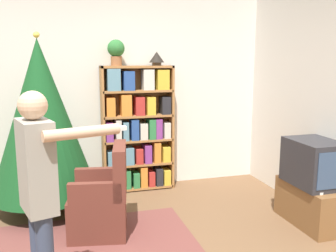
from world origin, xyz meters
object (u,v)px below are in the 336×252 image
(television, at_px, (314,163))
(christmas_tree, at_px, (41,119))
(bookshelf, at_px, (138,130))
(potted_plant, at_px, (116,51))
(armchair, at_px, (102,203))
(table_lamp, at_px, (157,58))
(standing_person, at_px, (40,190))

(television, height_order, christmas_tree, christmas_tree)
(bookshelf, bearing_deg, potted_plant, 178.05)
(armchair, bearing_deg, table_lamp, 154.08)
(television, relative_size, potted_plant, 1.81)
(bookshelf, relative_size, armchair, 1.82)
(bookshelf, distance_m, standing_person, 2.65)
(christmas_tree, height_order, potted_plant, christmas_tree)
(television, xyz_separation_m, potted_plant, (-1.83, 1.61, 1.18))
(armchair, bearing_deg, television, 89.93)
(armchair, distance_m, potted_plant, 1.99)
(standing_person, bearing_deg, christmas_tree, 165.41)
(bookshelf, xyz_separation_m, table_lamp, (0.27, 0.01, 0.96))
(standing_person, distance_m, table_lamp, 2.90)
(armchair, bearing_deg, standing_person, -12.65)
(christmas_tree, distance_m, table_lamp, 1.67)
(standing_person, relative_size, potted_plant, 4.78)
(bookshelf, xyz_separation_m, potted_plant, (-0.27, 0.01, 1.05))
(armchair, height_order, standing_person, standing_person)
(armchair, xyz_separation_m, potted_plant, (0.36, 1.20, 1.54))
(standing_person, xyz_separation_m, potted_plant, (0.87, 2.40, 0.93))
(standing_person, bearing_deg, potted_plant, 143.76)
(bookshelf, bearing_deg, table_lamp, 1.95)
(christmas_tree, distance_m, potted_plant, 1.28)
(armchair, distance_m, table_lamp, 2.08)
(armchair, bearing_deg, bookshelf, 163.00)
(christmas_tree, xyz_separation_m, potted_plant, (0.93, 0.44, 0.76))
(potted_plant, distance_m, table_lamp, 0.54)
(armchair, bearing_deg, potted_plant, 174.05)
(christmas_tree, xyz_separation_m, standing_person, (0.06, -1.95, -0.17))
(potted_plant, bearing_deg, bookshelf, -1.95)
(television, relative_size, armchair, 0.65)
(television, xyz_separation_m, armchair, (-2.18, 0.41, -0.36))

